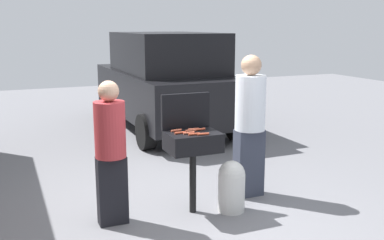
{
  "coord_description": "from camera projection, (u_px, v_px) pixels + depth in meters",
  "views": [
    {
      "loc": [
        -1.89,
        -4.45,
        2.17
      ],
      "look_at": [
        0.28,
        0.69,
        1.0
      ],
      "focal_mm": 42.41,
      "sensor_mm": 36.0,
      "label": 1
    }
  ],
  "objects": [
    {
      "name": "ground_plane",
      "position": [
        193.0,
        219.0,
        5.18
      ],
      "size": [
        24.0,
        24.0,
        0.0
      ],
      "primitive_type": "plane",
      "color": "slate"
    },
    {
      "name": "bbq_grill",
      "position": [
        193.0,
        145.0,
        5.21
      ],
      "size": [
        0.6,
        0.44,
        0.97
      ],
      "color": "black",
      "rests_on": "ground"
    },
    {
      "name": "grill_lid_open",
      "position": [
        186.0,
        111.0,
        5.33
      ],
      "size": [
        0.6,
        0.05,
        0.42
      ],
      "primitive_type": "cube",
      "color": "black",
      "rests_on": "bbq_grill"
    },
    {
      "name": "hot_dog_0",
      "position": [
        194.0,
        129.0,
        5.28
      ],
      "size": [
        0.13,
        0.04,
        0.03
      ],
      "primitive_type": "cylinder",
      "rotation": [
        0.0,
        1.57,
        -0.11
      ],
      "color": "#C6593D",
      "rests_on": "bbq_grill"
    },
    {
      "name": "hot_dog_1",
      "position": [
        200.0,
        129.0,
        5.28
      ],
      "size": [
        0.13,
        0.03,
        0.03
      ],
      "primitive_type": "cylinder",
      "rotation": [
        0.0,
        1.57,
        0.04
      ],
      "color": "#AD4228",
      "rests_on": "bbq_grill"
    },
    {
      "name": "hot_dog_2",
      "position": [
        189.0,
        133.0,
        5.1
      ],
      "size": [
        0.13,
        0.03,
        0.03
      ],
      "primitive_type": "cylinder",
      "rotation": [
        0.0,
        1.57,
        -0.01
      ],
      "color": "#C6593D",
      "rests_on": "bbq_grill"
    },
    {
      "name": "hot_dog_3",
      "position": [
        190.0,
        131.0,
        5.21
      ],
      "size": [
        0.13,
        0.03,
        0.03
      ],
      "primitive_type": "cylinder",
      "rotation": [
        0.0,
        1.57,
        0.02
      ],
      "color": "#C6593D",
      "rests_on": "bbq_grill"
    },
    {
      "name": "hot_dog_4",
      "position": [
        176.0,
        130.0,
        5.22
      ],
      "size": [
        0.13,
        0.04,
        0.03
      ],
      "primitive_type": "cylinder",
      "rotation": [
        0.0,
        1.57,
        0.11
      ],
      "color": "#C6593D",
      "rests_on": "bbq_grill"
    },
    {
      "name": "hot_dog_5",
      "position": [
        203.0,
        134.0,
        5.05
      ],
      "size": [
        0.13,
        0.04,
        0.03
      ],
      "primitive_type": "cylinder",
      "rotation": [
        0.0,
        1.57,
        -0.11
      ],
      "color": "#AD4228",
      "rests_on": "bbq_grill"
    },
    {
      "name": "hot_dog_6",
      "position": [
        194.0,
        134.0,
        5.04
      ],
      "size": [
        0.13,
        0.03,
        0.03
      ],
      "primitive_type": "cylinder",
      "rotation": [
        0.0,
        1.57,
        -0.05
      ],
      "color": "#AD4228",
      "rests_on": "bbq_grill"
    },
    {
      "name": "hot_dog_7",
      "position": [
        180.0,
        133.0,
        5.11
      ],
      "size": [
        0.13,
        0.03,
        0.03
      ],
      "primitive_type": "cylinder",
      "rotation": [
        0.0,
        1.57,
        -0.01
      ],
      "color": "#AD4228",
      "rests_on": "bbq_grill"
    },
    {
      "name": "propane_tank",
      "position": [
        232.0,
        185.0,
        5.34
      ],
      "size": [
        0.32,
        0.32,
        0.62
      ],
      "color": "silver",
      "rests_on": "ground"
    },
    {
      "name": "person_left",
      "position": [
        111.0,
        148.0,
        4.9
      ],
      "size": [
        0.34,
        0.34,
        1.6
      ],
      "rotation": [
        0.0,
        0.0,
        0.08
      ],
      "color": "black",
      "rests_on": "ground"
    },
    {
      "name": "person_right",
      "position": [
        250.0,
        121.0,
        5.71
      ],
      "size": [
        0.38,
        0.38,
        1.82
      ],
      "rotation": [
        0.0,
        0.0,
        3.02
      ],
      "color": "#333847",
      "rests_on": "ground"
    },
    {
      "name": "parked_minivan",
      "position": [
        165.0,
        80.0,
        9.54
      ],
      "size": [
        2.05,
        4.41,
        2.02
      ],
      "rotation": [
        0.0,
        0.0,
        3.15
      ],
      "color": "black",
      "rests_on": "ground"
    }
  ]
}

